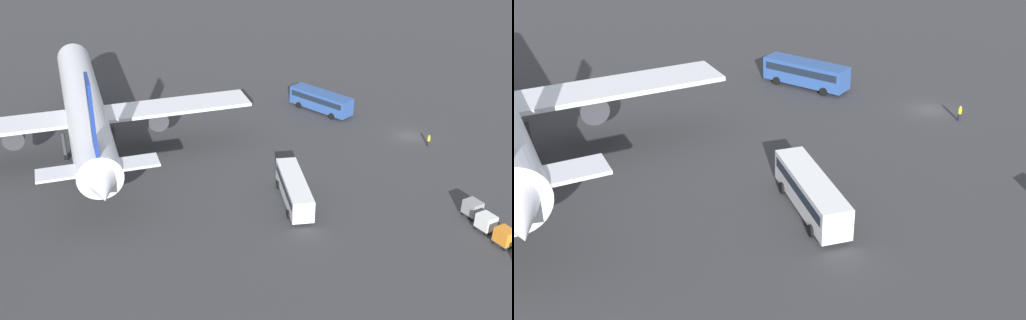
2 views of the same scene
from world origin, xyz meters
TOP-DOWN VIEW (x-y plane):
  - ground_plane at (0.00, 0.00)m, footprint 600.00×600.00m
  - airplane at (10.81, 44.83)m, footprint 52.17×44.93m
  - shuttle_bus_near at (13.15, 8.24)m, footprint 10.88×7.29m
  - shuttle_bus_far at (-11.48, 23.32)m, footprint 11.58×4.81m
  - worker_person at (-3.81, -0.69)m, footprint 0.38×0.38m
  - cargo_cart_orange at (-27.68, 5.57)m, footprint 2.23×1.97m
  - cargo_cart_white at (-24.65, 5.64)m, footprint 2.23×1.97m
  - cargo_cart_grey at (-21.62, 5.18)m, footprint 2.23×1.97m

SIDE VIEW (x-z plane):
  - ground_plane at x=0.00m, z-range 0.00..0.00m
  - worker_person at x=-3.81m, z-range 0.00..1.74m
  - cargo_cart_orange at x=-27.68m, z-range 0.16..2.22m
  - cargo_cart_white at x=-24.65m, z-range 0.16..2.22m
  - cargo_cart_grey at x=-21.62m, z-range 0.16..2.22m
  - shuttle_bus_far at x=-11.48m, z-range 0.32..3.45m
  - shuttle_bus_near at x=13.15m, z-range 0.32..3.48m
  - airplane at x=10.81m, z-range -2.16..15.22m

